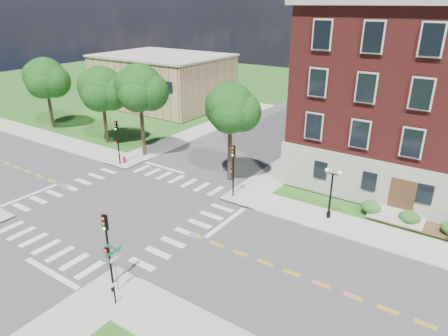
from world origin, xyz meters
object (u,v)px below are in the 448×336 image
Objects in this scene: twin_lamp_west at (331,191)px; push_button_post at (114,294)px; traffic_signal_se at (107,241)px; street_sign_pole at (115,260)px; traffic_signal_ne at (233,164)px; fire_hydrant at (124,159)px; traffic_signal_nw at (117,137)px.

push_button_post is (-6.61, -16.66, -1.73)m from twin_lamp_west.
traffic_signal_se is 1.22m from street_sign_pole.
street_sign_pole is at bearing -85.40° from traffic_signal_ne.
push_button_post is at bearing -44.22° from fire_hydrant.
traffic_signal_nw is at bearing 137.01° from push_button_post.
twin_lamp_west is at bearing 7.12° from traffic_signal_ne.
push_button_post is (16.24, -15.14, -2.39)m from traffic_signal_nw.
traffic_signal_ne is 15.89m from push_button_post.
traffic_signal_nw reaches higher than fire_hydrant.
traffic_signal_nw is (-14.67, 13.97, 0.00)m from traffic_signal_se.
traffic_signal_ne reaches higher than street_sign_pole.
traffic_signal_ne is (-0.37, 14.42, 0.00)m from traffic_signal_se.
street_sign_pole is 21.50m from fire_hydrant.
twin_lamp_west is at bearing 68.34° from push_button_post.
traffic_signal_ne is 8.65m from twin_lamp_west.
traffic_signal_ne is 14.75m from street_sign_pole.
push_button_post is at bearing -111.66° from twin_lamp_west.
push_button_post reaches higher than fire_hydrant.
push_button_post is at bearing -49.95° from street_sign_pole.
street_sign_pole is 2.58× the size of push_button_post.
traffic_signal_ne is 14.51m from fire_hydrant.
traffic_signal_ne is 1.13× the size of twin_lamp_west.
traffic_signal_nw is at bearing 137.40° from street_sign_pole.
twin_lamp_west is at bearing 3.78° from traffic_signal_nw.
traffic_signal_se is at bearing -117.87° from twin_lamp_west.
twin_lamp_west is 22.92m from fire_hydrant.
twin_lamp_west reaches higher than push_button_post.
traffic_signal_se reaches higher than twin_lamp_west.
traffic_signal_ne is at bearing -0.73° from fire_hydrant.
push_button_post is (1.58, -1.17, -2.39)m from traffic_signal_se.
twin_lamp_west is at bearing 62.13° from traffic_signal_se.
traffic_signal_se is at bearing 143.42° from push_button_post.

